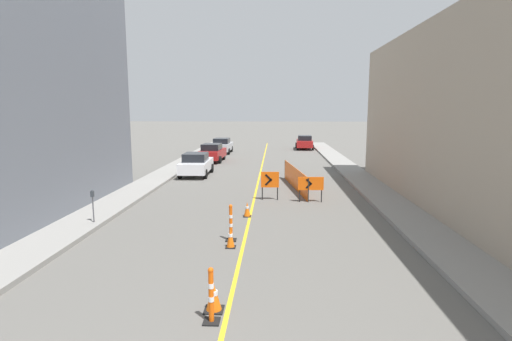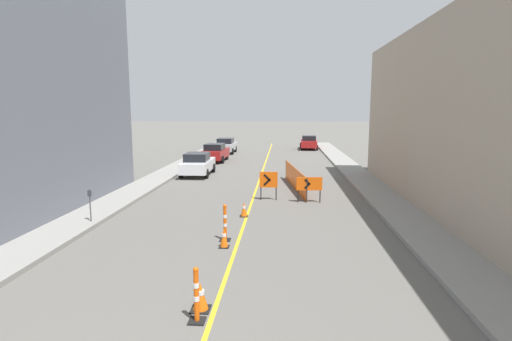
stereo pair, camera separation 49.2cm
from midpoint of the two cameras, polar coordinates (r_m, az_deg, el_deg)
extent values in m
cube|color=gold|center=(28.39, 1.27, -0.53)|extent=(0.12, 51.91, 0.01)
cube|color=gray|center=(29.45, -11.82, -0.22)|extent=(1.93, 51.91, 0.17)
cube|color=gray|center=(28.85, 14.64, -0.50)|extent=(1.93, 51.91, 0.17)
cube|color=black|center=(9.79, -6.41, -19.10)|extent=(0.45, 0.45, 0.03)
cone|color=orange|center=(9.64, -6.44, -17.33)|extent=(0.36, 0.36, 0.64)
cylinder|color=white|center=(9.60, -6.45, -16.91)|extent=(0.19, 0.19, 0.10)
cube|color=black|center=(13.64, -3.54, -10.82)|extent=(0.34, 0.34, 0.03)
cone|color=orange|center=(13.53, -3.55, -9.50)|extent=(0.27, 0.27, 0.63)
cylinder|color=white|center=(13.51, -3.55, -9.19)|extent=(0.14, 0.14, 0.10)
cube|color=black|center=(17.31, -0.91, -6.54)|extent=(0.34, 0.34, 0.03)
cone|color=orange|center=(17.23, -0.92, -5.51)|extent=(0.27, 0.27, 0.61)
cylinder|color=white|center=(17.21, -0.92, -5.27)|extent=(0.14, 0.14, 0.10)
cube|color=black|center=(9.34, -6.83, -20.55)|extent=(0.36, 0.36, 0.04)
cylinder|color=#EF560C|center=(9.07, -6.90, -17.36)|extent=(0.11, 0.11, 1.12)
cylinder|color=white|center=(9.10, -6.90, -17.68)|extent=(0.13, 0.13, 0.11)
cylinder|color=white|center=(8.97, -6.93, -15.95)|extent=(0.13, 0.13, 0.11)
sphere|color=#EF560C|center=(8.83, -6.97, -13.90)|extent=(0.12, 0.12, 0.12)
cube|color=black|center=(14.31, -3.43, -9.86)|extent=(0.37, 0.37, 0.04)
cylinder|color=#EF560C|center=(14.13, -3.45, -7.54)|extent=(0.12, 0.12, 1.17)
cylinder|color=white|center=(14.14, -3.45, -7.77)|extent=(0.13, 0.13, 0.12)
cylinder|color=white|center=(14.06, -3.46, -6.53)|extent=(0.13, 0.13, 0.12)
sphere|color=#EF560C|center=(13.97, -3.47, -5.10)|extent=(0.13, 0.13, 0.13)
cube|color=#EF560C|center=(20.22, 2.51, -1.32)|extent=(0.91, 0.09, 0.80)
cube|color=black|center=(20.16, 2.31, -1.03)|extent=(0.37, 0.03, 0.37)
cube|color=black|center=(20.20, 2.31, -1.65)|extent=(0.37, 0.03, 0.37)
cylinder|color=black|center=(20.37, 1.40, -3.31)|extent=(0.06, 0.06, 0.65)
cylinder|color=black|center=(20.35, 3.59, -3.34)|extent=(0.06, 0.06, 0.65)
cube|color=#EF560C|center=(19.89, 8.33, -1.88)|extent=(1.27, 0.13, 0.66)
cube|color=black|center=(19.83, 8.07, -1.64)|extent=(0.32, 0.04, 0.32)
cube|color=black|center=(19.86, 8.06, -2.17)|extent=(0.32, 0.04, 0.32)
cylinder|color=black|center=(19.99, 6.74, -3.66)|extent=(0.06, 0.06, 0.61)
cylinder|color=black|center=(20.07, 9.83, -3.68)|extent=(0.06, 0.06, 0.61)
cube|color=#EF560C|center=(23.30, 6.18, -1.11)|extent=(1.02, 6.97, 1.22)
cylinder|color=#262626|center=(19.91, 7.98, -2.84)|extent=(0.05, 0.05, 1.22)
cylinder|color=#262626|center=(26.72, 4.84, 0.17)|extent=(0.05, 0.05, 1.22)
cube|color=silver|center=(28.17, -7.81, 0.71)|extent=(1.87, 4.33, 0.72)
cube|color=black|center=(27.88, -7.93, 1.94)|extent=(1.56, 1.96, 0.55)
cylinder|color=black|center=(29.69, -8.89, 0.39)|extent=(0.23, 0.64, 0.64)
cylinder|color=black|center=(29.36, -5.64, 0.36)|extent=(0.23, 0.64, 0.64)
cylinder|color=black|center=(27.13, -10.13, -0.42)|extent=(0.23, 0.64, 0.64)
cylinder|color=black|center=(26.77, -6.58, -0.47)|extent=(0.23, 0.64, 0.64)
cube|color=maroon|center=(35.52, -5.47, 2.40)|extent=(2.03, 4.39, 0.72)
cube|color=black|center=(35.25, -5.54, 3.39)|extent=(1.63, 2.01, 0.55)
cylinder|color=black|center=(37.01, -6.43, 2.08)|extent=(0.25, 0.65, 0.64)
cylinder|color=black|center=(36.74, -3.80, 2.07)|extent=(0.25, 0.65, 0.64)
cylinder|color=black|center=(34.41, -7.22, 1.57)|extent=(0.25, 0.65, 0.64)
cylinder|color=black|center=(34.12, -4.41, 1.55)|extent=(0.25, 0.65, 0.64)
cube|color=#B7B7BC|center=(42.18, -4.00, 3.42)|extent=(1.92, 4.35, 0.72)
cube|color=black|center=(41.91, -4.05, 4.26)|extent=(1.58, 1.98, 0.55)
cylinder|color=black|center=(43.65, -4.86, 3.11)|extent=(0.24, 0.65, 0.64)
cylinder|color=black|center=(43.42, -2.63, 3.11)|extent=(0.24, 0.65, 0.64)
cylinder|color=black|center=(41.03, -5.43, 2.75)|extent=(0.24, 0.65, 0.64)
cylinder|color=black|center=(40.79, -3.06, 2.74)|extent=(0.24, 0.65, 0.64)
cube|color=maroon|center=(46.63, 7.84, 3.87)|extent=(1.99, 4.38, 0.72)
cube|color=black|center=(46.37, 7.87, 4.63)|extent=(1.62, 2.00, 0.55)
cylinder|color=black|center=(47.94, 6.70, 3.59)|extent=(0.25, 0.65, 0.64)
cylinder|color=black|center=(48.05, 8.74, 3.56)|extent=(0.25, 0.65, 0.64)
cylinder|color=black|center=(45.29, 6.86, 3.29)|extent=(0.25, 0.65, 0.64)
cylinder|color=black|center=(45.41, 9.02, 3.25)|extent=(0.25, 0.65, 0.64)
cylinder|color=#4C4C51|center=(17.07, -21.82, -5.09)|extent=(0.05, 0.05, 1.03)
cube|color=#33383D|center=(16.94, -21.94, -3.04)|extent=(0.12, 0.10, 0.22)
sphere|color=#33383D|center=(16.92, -21.96, -2.67)|extent=(0.11, 0.11, 0.11)
camera|label=1|loc=(0.25, -89.40, 0.09)|focal=28.00mm
camera|label=2|loc=(0.25, 90.60, -0.09)|focal=28.00mm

